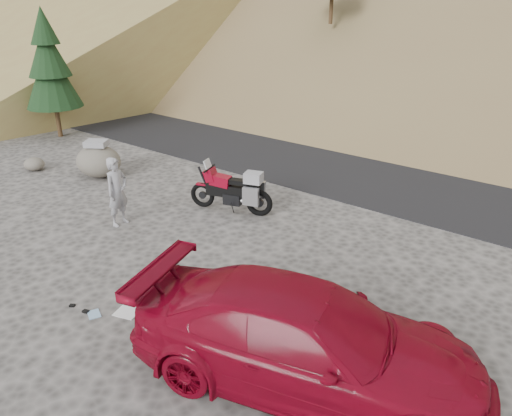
# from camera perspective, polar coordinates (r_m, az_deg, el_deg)

# --- Properties ---
(ground) EXTENTS (140.00, 140.00, 0.00)m
(ground) POSITION_cam_1_polar(r_m,az_deg,el_deg) (11.49, -11.24, -5.86)
(ground) COLOR #403E3B
(ground) RESTS_ON ground
(road) EXTENTS (120.00, 7.00, 0.05)m
(road) POSITION_cam_1_polar(r_m,az_deg,el_deg) (18.08, 10.65, 5.31)
(road) COLOR black
(road) RESTS_ON ground
(conifer_verge) EXTENTS (2.20, 2.20, 5.04)m
(conifer_verge) POSITION_cam_1_polar(r_m,az_deg,el_deg) (21.86, -22.57, 14.91)
(conifer_verge) COLOR #3A2415
(conifer_verge) RESTS_ON ground
(motorcycle) EXTENTS (2.31, 1.12, 1.42)m
(motorcycle) POSITION_cam_1_polar(r_m,az_deg,el_deg) (13.45, -2.50, 1.98)
(motorcycle) COLOR black
(motorcycle) RESTS_ON ground
(man) EXTENTS (0.50, 0.70, 1.79)m
(man) POSITION_cam_1_polar(r_m,az_deg,el_deg) (13.43, -15.15, -1.74)
(man) COLOR #98979C
(man) RESTS_ON ground
(red_car) EXTENTS (5.80, 3.58, 1.57)m
(red_car) POSITION_cam_1_polar(r_m,az_deg,el_deg) (8.24, 5.59, -19.04)
(red_car) COLOR maroon
(red_car) RESTS_ON ground
(boulder) EXTENTS (1.91, 1.77, 1.19)m
(boulder) POSITION_cam_1_polar(r_m,az_deg,el_deg) (16.91, -17.56, 5.17)
(boulder) COLOR #5D5850
(boulder) RESTS_ON ground
(small_rock) EXTENTS (0.91, 0.87, 0.43)m
(small_rock) POSITION_cam_1_polar(r_m,az_deg,el_deg) (18.36, -24.02, 4.61)
(small_rock) COLOR #5D5850
(small_rock) RESTS_ON ground
(gear_white_cloth) EXTENTS (0.52, 0.49, 0.01)m
(gear_white_cloth) POSITION_cam_1_polar(r_m,az_deg,el_deg) (9.90, -14.50, -11.44)
(gear_white_cloth) COLOR white
(gear_white_cloth) RESTS_ON ground
(gear_blue_mat) EXTENTS (0.48, 0.48, 0.19)m
(gear_blue_mat) POSITION_cam_1_polar(r_m,az_deg,el_deg) (10.04, -11.07, -9.90)
(gear_blue_mat) COLOR #1B53A2
(gear_blue_mat) RESTS_ON ground
(gear_bottle) EXTENTS (0.09, 0.09, 0.23)m
(gear_bottle) POSITION_cam_1_polar(r_m,az_deg,el_deg) (8.88, -7.52, -14.54)
(gear_bottle) COLOR #1B53A2
(gear_bottle) RESTS_ON ground
(gear_funnel) EXTENTS (0.15, 0.15, 0.19)m
(gear_funnel) POSITION_cam_1_polar(r_m,az_deg,el_deg) (8.85, -7.49, -14.82)
(gear_funnel) COLOR #B90C23
(gear_funnel) RESTS_ON ground
(gear_glove_a) EXTENTS (0.14, 0.11, 0.03)m
(gear_glove_a) POSITION_cam_1_polar(r_m,az_deg,el_deg) (10.12, -18.89, -11.10)
(gear_glove_a) COLOR black
(gear_glove_a) RESTS_ON ground
(gear_glove_b) EXTENTS (0.13, 0.12, 0.03)m
(gear_glove_b) POSITION_cam_1_polar(r_m,az_deg,el_deg) (10.37, -20.26, -10.40)
(gear_glove_b) COLOR black
(gear_glove_b) RESTS_ON ground
(gear_blue_cloth) EXTENTS (0.36, 0.32, 0.01)m
(gear_blue_cloth) POSITION_cam_1_polar(r_m,az_deg,el_deg) (10.01, -18.02, -11.46)
(gear_blue_cloth) COLOR #8AB1D5
(gear_blue_cloth) RESTS_ON ground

